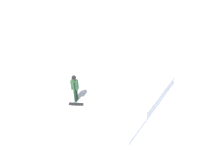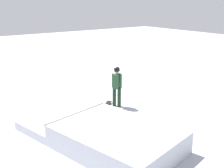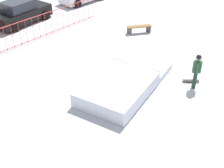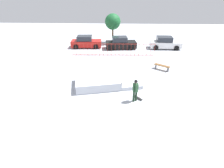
{
  "view_description": "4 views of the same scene",
  "coord_description": "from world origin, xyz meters",
  "px_view_note": "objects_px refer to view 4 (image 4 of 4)",
  "views": [
    {
      "loc": [
        7.77,
        6.18,
        9.22
      ],
      "look_at": [
        0.24,
        -1.4,
        0.9
      ],
      "focal_mm": 38.95,
      "sensor_mm": 36.0,
      "label": 1
    },
    {
      "loc": [
        -7.21,
        4.32,
        4.35
      ],
      "look_at": [
        2.0,
        -2.39,
        1.0
      ],
      "focal_mm": 45.79,
      "sensor_mm": 36.0,
      "label": 2
    },
    {
      "loc": [
        -9.21,
        -7.53,
        7.94
      ],
      "look_at": [
        -1.21,
        -0.16,
        0.6
      ],
      "focal_mm": 46.94,
      "sensor_mm": 36.0,
      "label": 3
    },
    {
      "loc": [
        0.72,
        -13.45,
        7.23
      ],
      "look_at": [
        0.23,
        -1.73,
        0.9
      ],
      "focal_mm": 28.34,
      "sensor_mm": 36.0,
      "label": 4
    }
  ],
  "objects_px": {
    "skater": "(135,89)",
    "parked_car_black": "(121,43)",
    "park_bench": "(162,66)",
    "parked_car_red": "(86,42)",
    "skate_ramp": "(103,82)",
    "skateboard": "(138,98)",
    "distant_tree": "(113,22)",
    "parked_car_white": "(165,43)"
  },
  "relations": [
    {
      "from": "parked_car_red",
      "to": "parked_car_white",
      "type": "relative_size",
      "value": 1.01
    },
    {
      "from": "skater",
      "to": "parked_car_black",
      "type": "xyz_separation_m",
      "value": [
        -1.03,
        12.88,
        -0.28
      ]
    },
    {
      "from": "parked_car_black",
      "to": "skate_ramp",
      "type": "bearing_deg",
      "value": -104.56
    },
    {
      "from": "parked_car_black",
      "to": "distant_tree",
      "type": "distance_m",
      "value": 3.92
    },
    {
      "from": "skater",
      "to": "parked_car_red",
      "type": "distance_m",
      "value": 14.48
    },
    {
      "from": "skateboard",
      "to": "park_bench",
      "type": "xyz_separation_m",
      "value": [
        2.87,
        5.5,
        0.28
      ]
    },
    {
      "from": "skateboard",
      "to": "skate_ramp",
      "type": "bearing_deg",
      "value": 12.81
    },
    {
      "from": "park_bench",
      "to": "distant_tree",
      "type": "height_order",
      "value": "distant_tree"
    },
    {
      "from": "skate_ramp",
      "to": "parked_car_black",
      "type": "relative_size",
      "value": 1.37
    },
    {
      "from": "skate_ramp",
      "to": "distant_tree",
      "type": "relative_size",
      "value": 1.39
    },
    {
      "from": "skate_ramp",
      "to": "distant_tree",
      "type": "distance_m",
      "value": 13.77
    },
    {
      "from": "parked_car_black",
      "to": "skater",
      "type": "bearing_deg",
      "value": -92.05
    },
    {
      "from": "parked_car_red",
      "to": "skateboard",
      "type": "bearing_deg",
      "value": -67.9
    },
    {
      "from": "park_bench",
      "to": "skateboard",
      "type": "bearing_deg",
      "value": -117.53
    },
    {
      "from": "park_bench",
      "to": "parked_car_black",
      "type": "xyz_separation_m",
      "value": [
        -4.17,
        7.08,
        0.37
      ]
    },
    {
      "from": "skateboard",
      "to": "parked_car_white",
      "type": "distance_m",
      "value": 13.76
    },
    {
      "from": "skater",
      "to": "parked_car_red",
      "type": "xyz_separation_m",
      "value": [
        -5.81,
        13.26,
        -0.28
      ]
    },
    {
      "from": "skater",
      "to": "parked_car_red",
      "type": "relative_size",
      "value": 0.41
    },
    {
      "from": "skate_ramp",
      "to": "skateboard",
      "type": "xyz_separation_m",
      "value": [
        2.77,
        -2.03,
        -0.24
      ]
    },
    {
      "from": "skate_ramp",
      "to": "skater",
      "type": "bearing_deg",
      "value": -55.29
    },
    {
      "from": "skateboard",
      "to": "parked_car_black",
      "type": "distance_m",
      "value": 12.67
    },
    {
      "from": "park_bench",
      "to": "parked_car_white",
      "type": "distance_m",
      "value": 7.64
    },
    {
      "from": "skateboard",
      "to": "parked_car_red",
      "type": "distance_m",
      "value": 14.33
    },
    {
      "from": "park_bench",
      "to": "parked_car_red",
      "type": "relative_size",
      "value": 0.37
    },
    {
      "from": "skate_ramp",
      "to": "park_bench",
      "type": "xyz_separation_m",
      "value": [
        5.64,
        3.48,
        0.04
      ]
    },
    {
      "from": "skate_ramp",
      "to": "park_bench",
      "type": "bearing_deg",
      "value": 19.29
    },
    {
      "from": "parked_car_black",
      "to": "parked_car_red",
      "type": "bearing_deg",
      "value": 168.9
    },
    {
      "from": "skater",
      "to": "park_bench",
      "type": "relative_size",
      "value": 1.12
    },
    {
      "from": "skater",
      "to": "distant_tree",
      "type": "bearing_deg",
      "value": -26.06
    },
    {
      "from": "skate_ramp",
      "to": "distant_tree",
      "type": "height_order",
      "value": "distant_tree"
    },
    {
      "from": "park_bench",
      "to": "parked_car_red",
      "type": "bearing_deg",
      "value": 140.22
    },
    {
      "from": "skate_ramp",
      "to": "distant_tree",
      "type": "bearing_deg",
      "value": 76.38
    },
    {
      "from": "skateboard",
      "to": "parked_car_white",
      "type": "relative_size",
      "value": 0.18
    },
    {
      "from": "parked_car_black",
      "to": "distant_tree",
      "type": "height_order",
      "value": "distant_tree"
    },
    {
      "from": "skater",
      "to": "skate_ramp",
      "type": "bearing_deg",
      "value": 13.08
    },
    {
      "from": "skate_ramp",
      "to": "skateboard",
      "type": "relative_size",
      "value": 7.94
    },
    {
      "from": "skateboard",
      "to": "parked_car_red",
      "type": "height_order",
      "value": "parked_car_red"
    },
    {
      "from": "skate_ramp",
      "to": "skater",
      "type": "xyz_separation_m",
      "value": [
        2.5,
        -2.33,
        0.69
      ]
    },
    {
      "from": "park_bench",
      "to": "parked_car_white",
      "type": "bearing_deg",
      "value": 75.7
    },
    {
      "from": "skater",
      "to": "parked_car_red",
      "type": "height_order",
      "value": "skater"
    },
    {
      "from": "parked_car_white",
      "to": "skateboard",
      "type": "bearing_deg",
      "value": -108.28
    },
    {
      "from": "park_bench",
      "to": "parked_car_white",
      "type": "xyz_separation_m",
      "value": [
        1.89,
        7.39,
        0.37
      ]
    }
  ]
}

